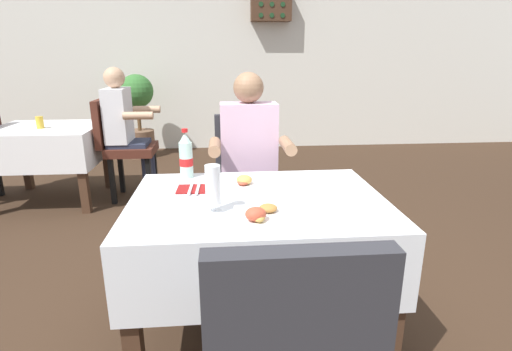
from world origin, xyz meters
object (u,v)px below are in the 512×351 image
(napkin_cutlery_set, at_px, (195,189))
(background_patron, at_px, (125,127))
(plate_near_camera, at_px, (263,215))
(plate_far_diner, at_px, (241,183))
(beer_glass_left, at_px, (213,187))
(background_table_tumbler, at_px, (40,122))
(potted_plant_corner, at_px, (138,111))
(wall_bottle_rack, at_px, (271,5))
(seated_diner_far, at_px, (249,161))
(main_dining_table, at_px, (258,231))
(background_chair_right, at_px, (122,143))
(background_dining_table, at_px, (48,145))
(cola_bottle_primary, at_px, (186,156))
(chair_far_diner_seat, at_px, (247,179))

(napkin_cutlery_set, distance_m, background_patron, 2.08)
(plate_near_camera, distance_m, plate_far_diner, 0.44)
(beer_glass_left, distance_m, background_table_tumbler, 2.69)
(potted_plant_corner, relative_size, wall_bottle_rack, 2.01)
(seated_diner_far, relative_size, plate_far_diner, 5.55)
(main_dining_table, relative_size, background_chair_right, 1.21)
(background_dining_table, xyz_separation_m, potted_plant_corner, (0.51, 1.68, 0.09))
(cola_bottle_primary, bearing_deg, seated_diner_far, 44.14)
(background_dining_table, height_order, wall_bottle_rack, wall_bottle_rack)
(chair_far_diner_seat, bearing_deg, napkin_cutlery_set, -113.82)
(napkin_cutlery_set, bearing_deg, background_table_tumbler, 129.17)
(main_dining_table, height_order, background_chair_right, background_chair_right)
(napkin_cutlery_set, xyz_separation_m, wall_bottle_rack, (0.86, 3.99, 1.30))
(plate_far_diner, xyz_separation_m, background_patron, (-1.01, 1.89, -0.03))
(cola_bottle_primary, height_order, background_patron, background_patron)
(seated_diner_far, relative_size, potted_plant_corner, 1.12)
(chair_far_diner_seat, distance_m, potted_plant_corner, 3.20)
(main_dining_table, bearing_deg, potted_plant_corner, 108.96)
(background_chair_right, bearing_deg, main_dining_table, -61.62)
(background_table_tumbler, relative_size, wall_bottle_rack, 0.20)
(chair_far_diner_seat, relative_size, napkin_cutlery_set, 5.06)
(background_patron, xyz_separation_m, potted_plant_corner, (-0.22, 1.68, -0.08))
(plate_far_diner, distance_m, background_patron, 2.15)
(background_chair_right, height_order, potted_plant_corner, potted_plant_corner)
(main_dining_table, xyz_separation_m, napkin_cutlery_set, (-0.30, 0.15, 0.17))
(wall_bottle_rack, bearing_deg, background_patron, -128.40)
(plate_near_camera, height_order, wall_bottle_rack, wall_bottle_rack)
(potted_plant_corner, xyz_separation_m, wall_bottle_rack, (1.85, 0.38, 1.40))
(chair_far_diner_seat, xyz_separation_m, background_patron, (-1.07, 1.25, 0.16))
(plate_near_camera, bearing_deg, seated_diner_far, 89.20)
(beer_glass_left, distance_m, napkin_cutlery_set, 0.33)
(main_dining_table, distance_m, background_chair_right, 2.36)
(seated_diner_far, relative_size, background_patron, 1.00)
(beer_glass_left, bearing_deg, napkin_cutlery_set, 108.44)
(chair_far_diner_seat, height_order, seated_diner_far, seated_diner_far)
(plate_far_diner, height_order, background_table_tumbler, background_table_tumbler)
(main_dining_table, xyz_separation_m, plate_near_camera, (-0.00, -0.25, 0.18))
(chair_far_diner_seat, distance_m, plate_far_diner, 0.67)
(chair_far_diner_seat, distance_m, napkin_cutlery_set, 0.76)
(background_chair_right, bearing_deg, cola_bottle_primary, -65.87)
(napkin_cutlery_set, height_order, wall_bottle_rack, wall_bottle_rack)
(background_patron, bearing_deg, wall_bottle_rack, 51.60)
(plate_near_camera, bearing_deg, wall_bottle_rack, 82.71)
(background_patron, bearing_deg, chair_far_diner_seat, -49.36)
(plate_far_diner, relative_size, background_patron, 0.18)
(seated_diner_far, bearing_deg, background_dining_table, 143.16)
(plate_near_camera, bearing_deg, plate_far_diner, 98.61)
(beer_glass_left, xyz_separation_m, background_patron, (-0.87, 2.23, -0.12))
(plate_far_diner, bearing_deg, cola_bottle_primary, 148.05)
(cola_bottle_primary, bearing_deg, background_chair_right, 114.13)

